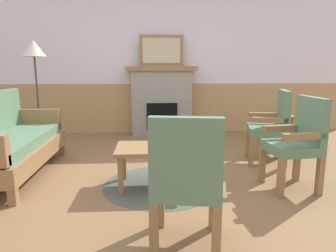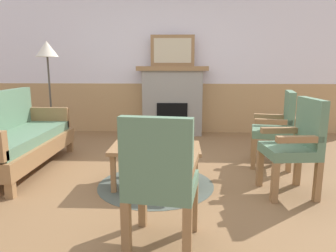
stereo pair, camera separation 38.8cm
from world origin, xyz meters
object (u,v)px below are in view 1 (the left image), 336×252
object	(u,v)px
coffee_table	(161,151)
armchair_front_left	(186,176)
book_on_table	(168,144)
framed_picture	(161,51)
armchair_near_fireplace	(298,139)
footstool	(161,129)
couch	(11,143)
armchair_by_window_left	(273,123)
side_table	(276,122)
fireplace	(162,100)
floor_lamp_by_couch	(34,55)

from	to	relation	value
coffee_table	armchair_front_left	world-z (taller)	armchair_front_left
book_on_table	framed_picture	bearing A→B (deg)	89.32
armchair_near_fireplace	footstool	bearing A→B (deg)	126.62
couch	coffee_table	distance (m)	1.82
framed_picture	book_on_table	size ratio (longest dim) A/B	4.14
armchair_front_left	armchair_by_window_left	bearing A→B (deg)	54.19
coffee_table	side_table	bearing A→B (deg)	37.34
armchair_by_window_left	armchair_front_left	size ratio (longest dim) A/B	1.00
armchair_near_fireplace	armchair_front_left	bearing A→B (deg)	-141.64
coffee_table	couch	bearing A→B (deg)	165.94
coffee_table	armchair_near_fireplace	distance (m)	1.45
armchair_near_fireplace	fireplace	bearing A→B (deg)	115.81
coffee_table	footstool	size ratio (longest dim) A/B	2.40
framed_picture	book_on_table	xyz separation A→B (m)	(-0.03, -2.52, -1.10)
footstool	coffee_table	bearing A→B (deg)	-92.37
book_on_table	footstool	size ratio (longest dim) A/B	0.48
armchair_near_fireplace	armchair_by_window_left	world-z (taller)	same
armchair_by_window_left	armchair_near_fireplace	bearing A→B (deg)	-95.14
book_on_table	side_table	distance (m)	2.23
armchair_by_window_left	side_table	bearing A→B (deg)	63.61
framed_picture	armchair_by_window_left	xyz separation A→B (m)	(1.40, -1.85, -1.02)
armchair_near_fireplace	floor_lamp_by_couch	xyz separation A→B (m)	(-3.33, 1.98, 0.91)
footstool	armchair_front_left	bearing A→B (deg)	-88.80
book_on_table	side_table	bearing A→B (deg)	37.33
couch	armchair_near_fireplace	xyz separation A→B (m)	(3.20, -0.60, 0.14)
framed_picture	floor_lamp_by_couch	bearing A→B (deg)	-159.29
couch	armchair_by_window_left	size ratio (longest dim) A/B	1.84
armchair_near_fireplace	armchair_front_left	xyz separation A→B (m)	(-1.30, -1.03, 0.00)
floor_lamp_by_couch	armchair_by_window_left	bearing A→B (deg)	-17.75
footstool	armchair_near_fireplace	world-z (taller)	armchair_near_fireplace
framed_picture	armchair_near_fireplace	bearing A→B (deg)	-64.19
couch	book_on_table	bearing A→B (deg)	-11.64
coffee_table	footstool	distance (m)	1.68
fireplace	coffee_table	xyz separation A→B (m)	(-0.11, -2.58, -0.27)
framed_picture	footstool	size ratio (longest dim) A/B	2.00
coffee_table	floor_lamp_by_couch	distance (m)	2.83
coffee_table	armchair_front_left	distance (m)	1.20
armchair_by_window_left	floor_lamp_by_couch	size ratio (longest dim) A/B	0.58
couch	coffee_table	size ratio (longest dim) A/B	1.87
floor_lamp_by_couch	side_table	bearing A→B (deg)	-6.21
framed_picture	armchair_front_left	bearing A→B (deg)	-89.71
framed_picture	floor_lamp_by_couch	size ratio (longest dim) A/B	0.48
framed_picture	floor_lamp_by_couch	world-z (taller)	framed_picture
book_on_table	footstool	world-z (taller)	book_on_table
couch	floor_lamp_by_couch	world-z (taller)	floor_lamp_by_couch
side_table	floor_lamp_by_couch	size ratio (longest dim) A/B	0.33
footstool	side_table	bearing A→B (deg)	-8.49
coffee_table	armchair_front_left	bearing A→B (deg)	-83.77
framed_picture	book_on_table	bearing A→B (deg)	-90.68
coffee_table	floor_lamp_by_couch	bearing A→B (deg)	136.16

